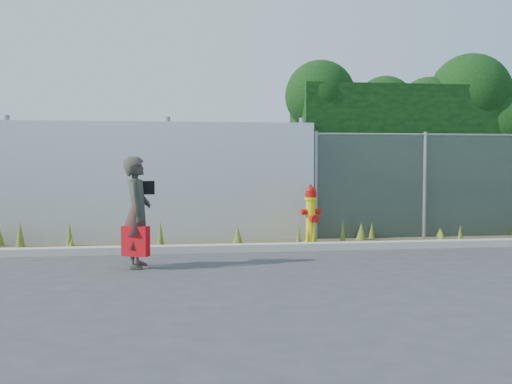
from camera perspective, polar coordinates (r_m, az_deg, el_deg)
name	(u,v)px	position (r m, az deg, el deg)	size (l,w,h in m)	color
ground	(292,272)	(7.74, 3.62, -7.94)	(80.00, 80.00, 0.00)	#3A3A3C
curb	(271,247)	(9.47, 1.48, -5.55)	(16.00, 0.22, 0.12)	#AFAB9E
weed_strip	(233,240)	(10.05, -2.35, -4.79)	(16.00, 1.24, 0.52)	#4B432B
corrugated_fence	(80,183)	(10.61, -17.18, 0.89)	(8.50, 0.21, 2.30)	silver
chainlink_fence	(476,185)	(11.93, 21.11, 0.70)	(6.50, 0.07, 2.05)	gray
hedge	(464,139)	(12.94, 20.12, 5.00)	(7.57, 1.93, 3.75)	black
fire_hydrant	(311,216)	(10.18, 5.50, -2.36)	(0.36, 0.32, 1.07)	yellow
woman	(137,212)	(8.08, -11.79, -2.00)	(0.56, 0.37, 1.55)	#0D563E
red_tote_bag	(136,241)	(7.98, -11.95, -4.82)	(0.37, 0.14, 0.49)	#BC0A12
black_shoulder_bag	(145,188)	(8.20, -11.00, 0.43)	(0.25, 0.11, 0.19)	black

